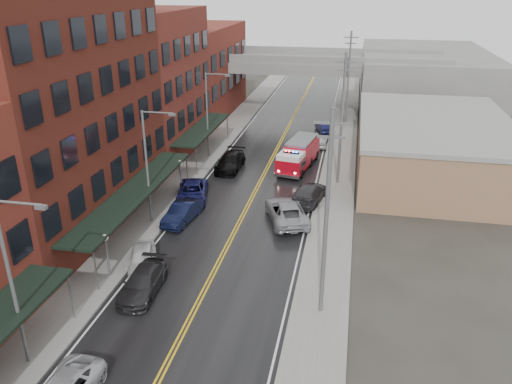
{
  "coord_description": "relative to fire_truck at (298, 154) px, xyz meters",
  "views": [
    {
      "loc": [
        8.19,
        -9.0,
        17.68
      ],
      "look_at": [
        1.46,
        24.7,
        3.0
      ],
      "focal_mm": 35.0,
      "sensor_mm": 36.0,
      "label": 1
    }
  ],
  "objects": [
    {
      "name": "road",
      "position": [
        -3.06,
        -8.48,
        -1.5
      ],
      "size": [
        11.0,
        160.0,
        0.02
      ],
      "primitive_type": "cube",
      "color": "black",
      "rests_on": "ground"
    },
    {
      "name": "sidewalk_left",
      "position": [
        -10.36,
        -8.48,
        -1.43
      ],
      "size": [
        3.0,
        160.0,
        0.15
      ],
      "primitive_type": "cube",
      "color": "slate",
      "rests_on": "ground"
    },
    {
      "name": "sidewalk_right",
      "position": [
        4.24,
        -8.48,
        -1.43
      ],
      "size": [
        3.0,
        160.0,
        0.15
      ],
      "primitive_type": "cube",
      "color": "slate",
      "rests_on": "ground"
    },
    {
      "name": "curb_left",
      "position": [
        -8.71,
        -8.48,
        -1.43
      ],
      "size": [
        0.3,
        160.0,
        0.15
      ],
      "primitive_type": "cube",
      "color": "gray",
      "rests_on": "ground"
    },
    {
      "name": "curb_right",
      "position": [
        2.59,
        -8.48,
        -1.43
      ],
      "size": [
        0.3,
        160.0,
        0.15
      ],
      "primitive_type": "cube",
      "color": "gray",
      "rests_on": "ground"
    },
    {
      "name": "brick_building_b",
      "position": [
        -16.36,
        -15.48,
        7.49
      ],
      "size": [
        9.0,
        20.0,
        18.0
      ],
      "primitive_type": "cube",
      "color": "#4C1A14",
      "rests_on": "ground"
    },
    {
      "name": "brick_building_c",
      "position": [
        -16.36,
        2.02,
        5.99
      ],
      "size": [
        9.0,
        15.0,
        15.0
      ],
      "primitive_type": "cube",
      "color": "maroon",
      "rests_on": "ground"
    },
    {
      "name": "brick_building_far",
      "position": [
        -16.36,
        19.52,
        4.49
      ],
      "size": [
        9.0,
        20.0,
        12.0
      ],
      "primitive_type": "cube",
      "color": "maroon",
      "rests_on": "ground"
    },
    {
      "name": "tan_building",
      "position": [
        12.94,
        1.52,
        0.99
      ],
      "size": [
        14.0,
        22.0,
        5.0
      ],
      "primitive_type": "cube",
      "color": "#936B4F",
      "rests_on": "ground"
    },
    {
      "name": "right_far_block",
      "position": [
        14.94,
        31.52,
        2.49
      ],
      "size": [
        18.0,
        30.0,
        8.0
      ],
      "primitive_type": "cube",
      "color": "slate",
      "rests_on": "ground"
    },
    {
      "name": "awning_1",
      "position": [
        -10.55,
        -15.48,
        1.48
      ],
      "size": [
        2.6,
        18.0,
        3.09
      ],
      "color": "black",
      "rests_on": "ground"
    },
    {
      "name": "awning_2",
      "position": [
        -10.55,
        2.02,
        1.48
      ],
      "size": [
        2.6,
        13.0,
        3.09
      ],
      "color": "black",
      "rests_on": "ground"
    },
    {
      "name": "globe_lamp_1",
      "position": [
        -9.46,
        -22.48,
        0.8
      ],
      "size": [
        0.44,
        0.44,
        3.12
      ],
      "color": "#59595B",
      "rests_on": "ground"
    },
    {
      "name": "globe_lamp_2",
      "position": [
        -9.46,
        -8.48,
        0.8
      ],
      "size": [
        0.44,
        0.44,
        3.12
      ],
      "color": "#59595B",
      "rests_on": "ground"
    },
    {
      "name": "street_lamp_0",
      "position": [
        -9.61,
        -30.48,
        3.68
      ],
      "size": [
        2.64,
        0.22,
        9.0
      ],
      "color": "#59595B",
      "rests_on": "ground"
    },
    {
      "name": "street_lamp_1",
      "position": [
        -9.61,
        -14.48,
        3.68
      ],
      "size": [
        2.64,
        0.22,
        9.0
      ],
      "color": "#59595B",
      "rests_on": "ground"
    },
    {
      "name": "street_lamp_2",
      "position": [
        -9.61,
        1.52,
        3.68
      ],
      "size": [
        2.64,
        0.22,
        9.0
      ],
      "color": "#59595B",
      "rests_on": "ground"
    },
    {
      "name": "utility_pole_0",
      "position": [
        4.14,
        -23.48,
        4.8
      ],
      "size": [
        1.8,
        0.24,
        12.0
      ],
      "color": "#59595B",
      "rests_on": "ground"
    },
    {
      "name": "utility_pole_1",
      "position": [
        4.14,
        -3.48,
        4.8
      ],
      "size": [
        1.8,
        0.24,
        12.0
      ],
      "color": "#59595B",
      "rests_on": "ground"
    },
    {
      "name": "utility_pole_2",
      "position": [
        4.14,
        16.52,
        4.8
      ],
      "size": [
        1.8,
        0.24,
        12.0
      ],
      "color": "#59595B",
      "rests_on": "ground"
    },
    {
      "name": "overpass",
      "position": [
        -3.06,
        23.52,
        4.48
      ],
      "size": [
        40.0,
        10.0,
        7.5
      ],
      "color": "slate",
      "rests_on": "ground"
    },
    {
      "name": "fire_truck",
      "position": [
        0.0,
        0.0,
        0.0
      ],
      "size": [
        4.05,
        7.93,
        2.79
      ],
      "rotation": [
        0.0,
        0.0,
        -0.17
      ],
      "color": "#AB0716",
      "rests_on": "ground"
    },
    {
      "name": "parked_car_left_3",
      "position": [
        -6.66,
        -23.62,
        -0.8
      ],
      "size": [
        2.2,
        4.99,
        1.42
      ],
      "primitive_type": "imported",
      "rotation": [
        0.0,
        0.0,
        0.04
      ],
      "color": "black",
      "rests_on": "ground"
    },
    {
      "name": "parked_car_left_4",
      "position": [
        -7.86,
        -20.9,
        -0.81
      ],
      "size": [
        2.9,
        4.45,
        1.41
      ],
      "primitive_type": "imported",
      "rotation": [
        0.0,
        0.0,
        0.33
      ],
      "color": "silver",
      "rests_on": "ground"
    },
    {
      "name": "parked_car_left_5",
      "position": [
        -7.53,
        -13.84,
        -0.74
      ],
      "size": [
        2.19,
        4.81,
        1.53
      ],
      "primitive_type": "imported",
      "rotation": [
        0.0,
        0.0,
        -0.13
      ],
      "color": "black",
      "rests_on": "ground"
    },
    {
      "name": "parked_car_left_6",
      "position": [
        -8.06,
        -9.68,
        -0.76
      ],
      "size": [
        3.65,
        5.79,
        1.49
      ],
      "primitive_type": "imported",
      "rotation": [
        0.0,
        0.0,
        0.23
      ],
      "color": "#151851",
      "rests_on": "ground"
    },
    {
      "name": "parked_car_left_7",
      "position": [
        -6.66,
        -1.62,
        -0.7
      ],
      "size": [
        2.29,
        5.56,
        1.61
      ],
      "primitive_type": "imported",
      "rotation": [
        0.0,
        0.0,
        -0.01
      ],
      "color": "black",
      "rests_on": "ground"
    },
    {
      "name": "parked_car_right_0",
      "position": [
        0.54,
        -12.13,
        -0.68
      ],
      "size": [
        4.61,
        6.58,
        1.67
      ],
      "primitive_type": "imported",
      "rotation": [
        0.0,
        0.0,
        3.48
      ],
      "color": "gray",
      "rests_on": "ground"
    },
    {
      "name": "parked_car_right_1",
      "position": [
        1.94,
        -8.14,
        -0.72
      ],
      "size": [
        3.28,
        5.79,
        1.58
      ],
      "primitive_type": "imported",
      "rotation": [
        0.0,
        0.0,
        2.94
      ],
      "color": "#2B2A2D",
      "rests_on": "ground"
    },
    {
      "name": "parked_car_right_2",
      "position": [
        1.48,
        7.72,
        -0.84
      ],
      "size": [
        2.23,
        4.17,
        1.35
      ],
      "primitive_type": "imported",
      "rotation": [
        0.0,
        0.0,
        3.31
      ],
      "color": "silver",
      "rests_on": "ground"
    },
    {
      "name": "parked_car_right_3",
      "position": [
        1.58,
        13.72,
        -0.84
      ],
      "size": [
        2.54,
        4.27,
        1.33
      ],
      "primitive_type": "imported",
      "rotation": [
        0.0,
        0.0,
        3.44
      ],
      "color": "#0E1033",
      "rests_on": "ground"
    }
  ]
}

